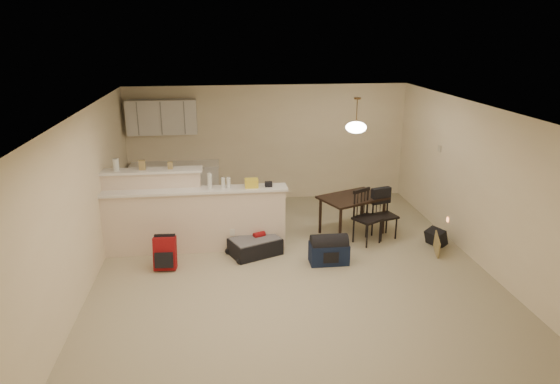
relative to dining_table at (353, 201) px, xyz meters
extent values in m
plane|color=#B7AD8D|center=(-1.30, -1.30, -0.63)|extent=(7.00, 7.00, 0.00)
plane|color=white|center=(-1.30, -1.30, 1.87)|extent=(7.00, 7.00, 0.00)
cube|color=#F5E5BD|center=(-1.30, 2.20, 0.62)|extent=(6.00, 0.02, 2.50)
cube|color=#F5E5BD|center=(-1.30, -4.80, 0.62)|extent=(6.00, 0.02, 2.50)
cube|color=#F5E5BD|center=(-4.30, -1.30, 0.62)|extent=(0.02, 7.00, 2.50)
cube|color=#F5E5BD|center=(1.70, -1.30, 0.62)|extent=(0.02, 7.00, 2.50)
cube|color=beige|center=(-2.80, -0.40, -0.10)|extent=(3.00, 0.28, 1.05)
cube|color=white|center=(-2.80, -0.40, 0.44)|extent=(3.08, 0.38, 0.04)
cube|color=beige|center=(-3.50, -0.18, 0.05)|extent=(1.60, 0.24, 1.35)
cube|color=white|center=(-3.50, -0.18, 0.74)|extent=(1.68, 0.34, 0.04)
cube|color=white|center=(-3.50, 2.02, 1.27)|extent=(1.40, 0.34, 0.70)
cube|color=white|center=(-3.30, 1.89, -0.18)|extent=(1.80, 0.60, 0.90)
cube|color=beige|center=(1.68, 0.25, 0.87)|extent=(0.02, 0.12, 0.12)
cylinder|color=silver|center=(-4.06, -0.18, 0.86)|extent=(0.10, 0.10, 0.20)
cube|color=#9C8650|center=(-3.64, -0.18, 0.84)|extent=(0.10, 0.07, 0.16)
cube|color=#9C8650|center=(-3.19, -0.18, 0.82)|extent=(0.08, 0.06, 0.12)
cylinder|color=silver|center=(-2.54, -0.40, 0.59)|extent=(0.07, 0.07, 0.26)
cylinder|color=silver|center=(-2.24, -0.40, 0.55)|extent=(0.06, 0.06, 0.18)
cube|color=#9C8650|center=(-1.86, -0.40, 0.53)|extent=(0.22, 0.18, 0.14)
cube|color=#9C8650|center=(-1.57, -0.40, 0.50)|extent=(0.12, 0.10, 0.08)
cylinder|color=silver|center=(-2.33, -0.40, 0.55)|extent=(0.06, 0.06, 0.18)
cube|color=black|center=(0.00, 0.00, 0.07)|extent=(1.35, 1.15, 0.04)
cylinder|color=black|center=(-0.33, -0.47, -0.29)|extent=(0.05, 0.05, 0.67)
cylinder|color=black|center=(0.57, -0.08, -0.29)|extent=(0.05, 0.05, 0.67)
cylinder|color=black|center=(-0.57, 0.08, -0.29)|extent=(0.05, 0.05, 0.67)
cylinder|color=black|center=(0.33, 0.47, -0.29)|extent=(0.05, 0.05, 0.67)
cylinder|color=brown|center=(0.00, 0.00, 1.62)|extent=(0.02, 0.02, 0.50)
cylinder|color=brown|center=(0.00, 0.00, 1.85)|extent=(0.12, 0.12, 0.03)
ellipsoid|color=white|center=(0.00, 0.00, 1.35)|extent=(0.36, 0.36, 0.20)
cube|color=black|center=(-1.84, -0.69, -0.49)|extent=(0.94, 0.79, 0.27)
cube|color=maroon|center=(-3.28, -1.03, -0.37)|extent=(0.35, 0.23, 0.52)
cube|color=#121D3A|center=(-0.68, -1.17, -0.46)|extent=(0.62, 0.34, 0.34)
cube|color=black|center=(1.33, -0.70, -0.49)|extent=(0.33, 0.38, 0.28)
cube|color=#9C8650|center=(1.18, -1.07, -0.46)|extent=(0.12, 0.42, 0.33)
camera|label=1|loc=(-2.37, -8.33, 2.96)|focal=32.00mm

